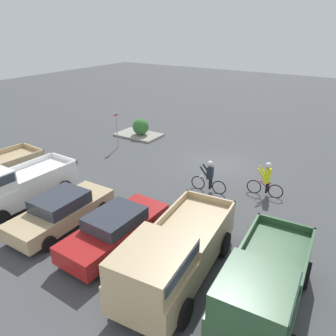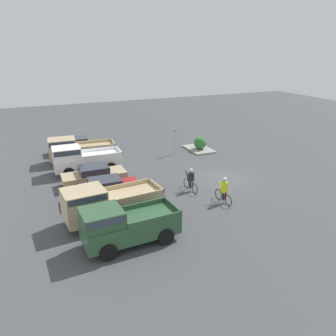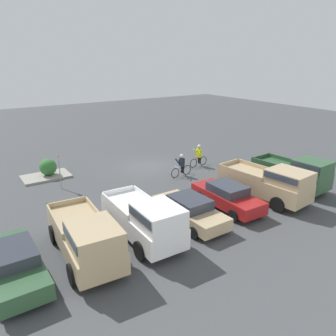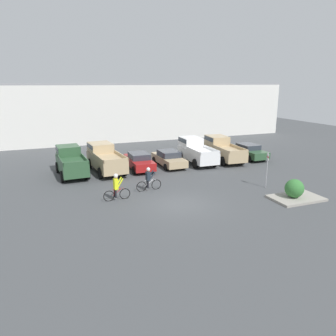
{
  "view_description": "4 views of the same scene",
  "coord_description": "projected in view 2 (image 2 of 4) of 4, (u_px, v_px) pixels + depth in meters",
  "views": [
    {
      "loc": [
        -7.02,
        16.62,
        7.75
      ],
      "look_at": [
        0.87,
        4.24,
        1.2
      ],
      "focal_mm": 35.0,
      "sensor_mm": 36.0,
      "label": 1
    },
    {
      "loc": [
        -19.56,
        13.07,
        9.49
      ],
      "look_at": [
        0.87,
        4.24,
        1.2
      ],
      "focal_mm": 35.0,
      "sensor_mm": 36.0,
      "label": 2
    },
    {
      "loc": [
        12.37,
        21.32,
        8.11
      ],
      "look_at": [
        0.87,
        4.24,
        1.2
      ],
      "focal_mm": 35.0,
      "sensor_mm": 36.0,
      "label": 3
    },
    {
      "loc": [
        -7.53,
        -17.3,
        7.24
      ],
      "look_at": [
        0.87,
        4.24,
        1.2
      ],
      "focal_mm": 35.0,
      "sensor_mm": 36.0,
      "label": 4
    }
  ],
  "objects": [
    {
      "name": "curb_island",
      "position": [
        199.0,
        149.0,
        31.95
      ],
      "size": [
        3.24,
        2.1,
        0.15
      ],
      "primitive_type": "cube",
      "color": "gray",
      "rests_on": "ground_plane"
    },
    {
      "name": "shrub",
      "position": [
        200.0,
        143.0,
        31.53
      ],
      "size": [
        1.19,
        1.19,
        1.19
      ],
      "color": "#337033",
      "rests_on": "curb_island"
    },
    {
      "name": "fire_lane_sign",
      "position": [
        175.0,
        138.0,
        30.18
      ],
      "size": [
        0.1,
        0.3,
        2.56
      ],
      "color": "#9E9EA3",
      "rests_on": "ground_plane"
    },
    {
      "name": "pickup_truck_2",
      "position": [
        82.0,
        159.0,
        25.93
      ],
      "size": [
        2.24,
        5.29,
        2.19
      ],
      "color": "white",
      "rests_on": "ground_plane"
    },
    {
      "name": "pickup_truck_0",
      "position": [
        124.0,
        224.0,
        16.33
      ],
      "size": [
        2.35,
        4.96,
        2.19
      ],
      "color": "#2D5133",
      "rests_on": "ground_plane"
    },
    {
      "name": "cyclist_0",
      "position": [
        191.0,
        179.0,
        22.67
      ],
      "size": [
        1.84,
        0.48,
        1.67
      ],
      "color": "black",
      "rests_on": "ground_plane"
    },
    {
      "name": "pickup_truck_3",
      "position": [
        76.0,
        149.0,
        28.36
      ],
      "size": [
        2.47,
        5.64,
        2.15
      ],
      "color": "tan",
      "rests_on": "ground_plane"
    },
    {
      "name": "sedan_2",
      "position": [
        76.0,
        145.0,
        31.0
      ],
      "size": [
        1.94,
        4.64,
        1.41
      ],
      "color": "#2D5133",
      "rests_on": "ground_plane"
    },
    {
      "name": "sedan_1",
      "position": [
        94.0,
        175.0,
        23.81
      ],
      "size": [
        1.97,
        4.56,
        1.37
      ],
      "color": "tan",
      "rests_on": "ground_plane"
    },
    {
      "name": "cyclist_1",
      "position": [
        224.0,
        189.0,
        20.91
      ],
      "size": [
        1.76,
        0.48,
        1.77
      ],
      "color": "black",
      "rests_on": "ground_plane"
    },
    {
      "name": "pickup_truck_1",
      "position": [
        106.0,
        202.0,
        18.65
      ],
      "size": [
        2.59,
        5.74,
        2.18
      ],
      "color": "tan",
      "rests_on": "ground_plane"
    },
    {
      "name": "sedan_0",
      "position": [
        105.0,
        189.0,
        21.44
      ],
      "size": [
        1.98,
        4.59,
        1.42
      ],
      "color": "maroon",
      "rests_on": "ground_plane"
    },
    {
      "name": "ground_plane",
      "position": [
        223.0,
        179.0,
        24.99
      ],
      "size": [
        80.0,
        80.0,
        0.0
      ],
      "primitive_type": "plane",
      "color": "#424447"
    }
  ]
}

